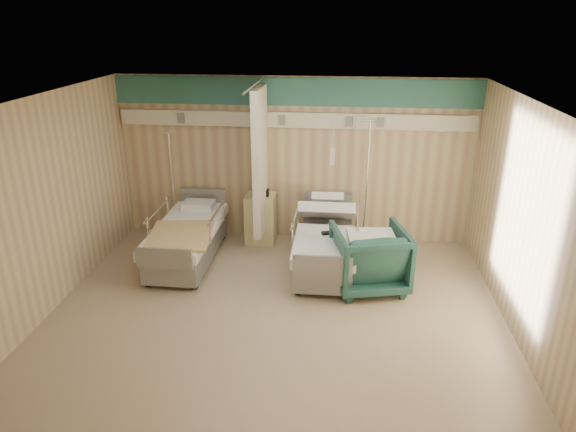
{
  "coord_description": "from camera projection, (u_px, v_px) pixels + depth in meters",
  "views": [
    {
      "loc": [
        0.79,
        -5.94,
        3.74
      ],
      "look_at": [
        0.09,
        0.6,
        1.13
      ],
      "focal_mm": 32.0,
      "sensor_mm": 36.0,
      "label": 1
    }
  ],
  "objects": [
    {
      "name": "ground",
      "position": [
        276.0,
        309.0,
        6.95
      ],
      "size": [
        6.0,
        5.0,
        0.0
      ],
      "primitive_type": "cube",
      "color": "gray",
      "rests_on": "ground"
    },
    {
      "name": "room_walls",
      "position": [
        275.0,
        172.0,
        6.5
      ],
      "size": [
        6.04,
        5.04,
        2.82
      ],
      "color": "tan",
      "rests_on": "ground"
    },
    {
      "name": "bed_right",
      "position": [
        325.0,
        249.0,
        7.97
      ],
      "size": [
        1.0,
        2.16,
        0.63
      ],
      "primitive_type": null,
      "color": "white",
      "rests_on": "ground"
    },
    {
      "name": "bed_left",
      "position": [
        187.0,
        243.0,
        8.19
      ],
      "size": [
        1.0,
        2.16,
        0.63
      ],
      "primitive_type": null,
      "color": "white",
      "rests_on": "ground"
    },
    {
      "name": "bedside_cabinet",
      "position": [
        261.0,
        218.0,
        8.88
      ],
      "size": [
        0.5,
        0.48,
        0.85
      ],
      "primitive_type": "cube",
      "color": "#CCBF7F",
      "rests_on": "ground"
    },
    {
      "name": "visitor_armchair",
      "position": [
        369.0,
        258.0,
        7.36
      ],
      "size": [
        1.21,
        1.23,
        0.93
      ],
      "primitive_type": "imported",
      "rotation": [
        0.0,
        0.0,
        3.38
      ],
      "color": "#1D4942",
      "rests_on": "ground"
    },
    {
      "name": "waffle_blanket",
      "position": [
        372.0,
        226.0,
        7.17
      ],
      "size": [
        0.71,
        0.64,
        0.07
      ],
      "primitive_type": "cube",
      "rotation": [
        0.0,
        0.0,
        3.24
      ],
      "color": "silver",
      "rests_on": "visitor_armchair"
    },
    {
      "name": "iv_stand_right",
      "position": [
        364.0,
        222.0,
        8.68
      ],
      "size": [
        0.39,
        0.39,
        2.18
      ],
      "rotation": [
        0.0,
        0.0,
        0.26
      ],
      "color": "silver",
      "rests_on": "ground"
    },
    {
      "name": "iv_stand_left",
      "position": [
        176.0,
        216.0,
        9.07
      ],
      "size": [
        0.34,
        0.34,
        1.89
      ],
      "rotation": [
        0.0,
        0.0,
        -0.35
      ],
      "color": "silver",
      "rests_on": "ground"
    },
    {
      "name": "call_remote",
      "position": [
        328.0,
        233.0,
        7.73
      ],
      "size": [
        0.2,
        0.13,
        0.04
      ],
      "primitive_type": "cube",
      "rotation": [
        0.0,
        0.0,
        0.31
      ],
      "color": "black",
      "rests_on": "bed_right"
    },
    {
      "name": "tan_blanket",
      "position": [
        180.0,
        236.0,
        7.63
      ],
      "size": [
        1.05,
        1.25,
        0.04
      ],
      "primitive_type": "cube",
      "rotation": [
        0.0,
        0.0,
        0.14
      ],
      "color": "tan",
      "rests_on": "bed_left"
    },
    {
      "name": "toiletry_bag",
      "position": [
        263.0,
        193.0,
        8.68
      ],
      "size": [
        0.21,
        0.15,
        0.11
      ],
      "primitive_type": "cube",
      "rotation": [
        0.0,
        0.0,
        0.08
      ],
      "color": "black",
      "rests_on": "bedside_cabinet"
    },
    {
      "name": "white_cup",
      "position": [
        258.0,
        189.0,
        8.81
      ],
      "size": [
        0.12,
        0.12,
        0.14
      ],
      "primitive_type": "cylinder",
      "rotation": [
        0.0,
        0.0,
        -0.37
      ],
      "color": "white",
      "rests_on": "bedside_cabinet"
    }
  ]
}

